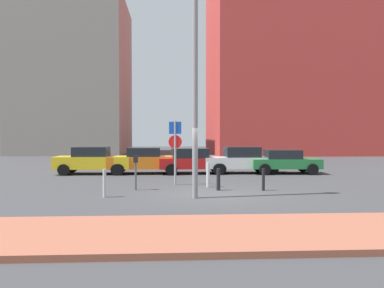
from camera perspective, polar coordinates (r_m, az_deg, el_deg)
name	(u,v)px	position (r m, az deg, el deg)	size (l,w,h in m)	color
ground_plane	(212,195)	(14.64, 3.03, -7.51)	(120.00, 120.00, 0.00)	#38383A
sidewalk_brick	(241,233)	(8.88, 7.28, -12.91)	(40.00, 3.26, 0.14)	#93513D
parked_car_yellow	(93,160)	(22.79, -14.50, -2.35)	(4.29, 1.98, 1.56)	gold
parked_car_orange	(145,160)	(22.49, -6.98, -2.41)	(4.41, 2.16, 1.52)	orange
parked_car_red	(193,160)	(22.37, 0.12, -2.44)	(4.21, 2.22, 1.48)	red
parked_car_white	(243,160)	(22.76, 7.52, -2.36)	(4.61, 1.99, 1.55)	white
parked_car_green	(284,161)	(23.02, 13.51, -2.48)	(4.02, 2.17, 1.38)	#237238
parking_sign_post	(175,145)	(17.25, -2.51, -0.12)	(0.60, 0.10, 2.88)	gray
parking_meter	(136,168)	(15.82, -8.37, -3.52)	(0.18, 0.14, 1.41)	#4C4C51
street_lamp	(195,56)	(13.92, 0.46, 12.91)	(0.70, 0.36, 8.79)	gray
traffic_bollard_near	(263,179)	(15.85, 10.56, -5.21)	(0.12, 0.12, 0.90)	black
traffic_bollard_mid	(208,175)	(16.59, 2.39, -4.60)	(0.15, 0.15, 1.07)	#B7B7BC
traffic_bollard_far	(104,183)	(14.28, -12.87, -5.69)	(0.12, 0.12, 1.02)	#B7B7BC
traffic_bollard_edge	(218,179)	(15.68, 3.94, -5.26)	(0.15, 0.15, 0.89)	black
building_colorful_midrise	(288,43)	(50.00, 14.04, 14.40)	(18.74, 15.57, 27.11)	#BF3833
building_under_construction	(76,78)	(50.02, -16.92, 9.40)	(12.42, 13.61, 18.58)	gray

